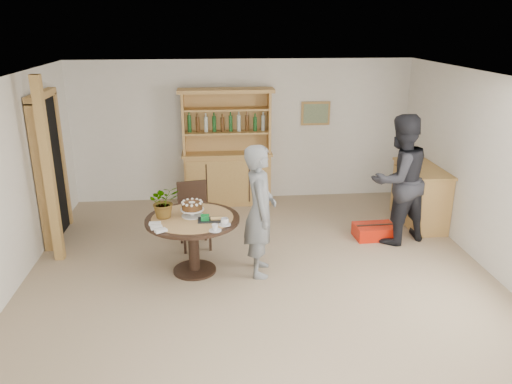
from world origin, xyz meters
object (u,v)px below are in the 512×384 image
Objects in this scene: hutch at (227,166)px; red_suitcase at (374,231)px; sideboard at (420,195)px; dining_chair at (194,210)px; dining_table at (193,229)px; adult_person at (399,180)px; teen_boy at (260,211)px.

hutch is 2.84m from red_suitcase.
dining_chair is (-3.59, -0.51, 0.06)m from sideboard.
hutch is at bearing 61.56° from dining_chair.
hutch reaches higher than sideboard.
dining_chair reaches higher than dining_table.
dining_chair is 0.50× the size of adult_person.
dining_chair reaches higher than sideboard.
teen_boy is (0.85, -0.10, 0.25)m from dining_table.
hutch is 1.07× the size of adult_person.
dining_table is at bearing -99.87° from dining_chair.
hutch is 3.06m from adult_person.
hutch is at bearing 78.22° from dining_table.
hutch reaches higher than dining_chair.
red_suitcase is at bearing -59.50° from teen_boy.
red_suitcase is (2.70, -0.00, -0.43)m from dining_chair.
teen_boy reaches higher than red_suitcase.
adult_person reaches higher than teen_boy.
adult_person is (2.09, 0.80, 0.10)m from teen_boy.
teen_boy is at bearing -6.71° from dining_table.
dining_table is 1.95× the size of red_suitcase.
teen_boy is 2.78× the size of red_suitcase.
teen_boy is at bearing -83.37° from hutch.
red_suitcase is (1.84, 0.92, -0.75)m from teen_boy.
teen_boy is (0.31, -2.68, 0.17)m from hutch.
hutch is 2.70m from teen_boy.
sideboard reaches higher than red_suitcase.
dining_chair is at bearing -171.90° from sideboard.
hutch is at bearing 10.43° from teen_boy.
teen_boy is (0.87, -0.93, 0.32)m from dining_chair.
teen_boy reaches higher than dining_table.
dining_chair is at bearing -107.53° from hutch.
teen_boy is at bearing -155.73° from red_suitcase.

